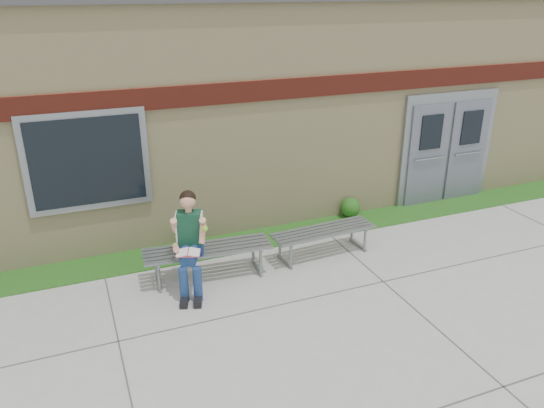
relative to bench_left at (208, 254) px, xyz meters
name	(u,v)px	position (x,y,z in m)	size (l,w,h in m)	color
ground	(342,313)	(1.47, -1.66, -0.39)	(80.00, 80.00, 0.00)	#9E9E99
grass_strip	(273,236)	(1.47, 0.94, -0.38)	(16.00, 0.80, 0.02)	#234311
school_building	(216,89)	(1.47, 4.33, 1.71)	(16.20, 6.22, 4.20)	beige
bench_left	(208,254)	(0.00, 0.00, 0.00)	(2.00, 0.69, 0.51)	gray
bench_right	(323,235)	(2.00, 0.00, -0.03)	(1.82, 0.61, 0.46)	gray
girl	(190,241)	(-0.32, -0.22, 0.40)	(0.62, 0.96, 1.52)	navy
shrub_mid	(190,235)	(0.00, 1.19, -0.20)	(0.35, 0.35, 0.35)	#234311
shrub_east	(350,207)	(3.21, 1.19, -0.18)	(0.39, 0.39, 0.39)	#234311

